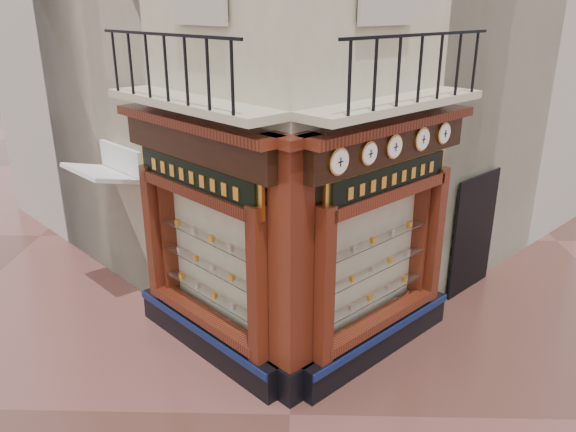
{
  "coord_description": "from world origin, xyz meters",
  "views": [
    {
      "loc": [
        0.14,
        -6.53,
        5.51
      ],
      "look_at": [
        -0.08,
        2.0,
        2.3
      ],
      "focal_mm": 35.0,
      "sensor_mm": 36.0,
      "label": 1
    }
  ],
  "objects_px": {
    "clock_c": "(394,147)",
    "awning": "(115,296)",
    "clock_a": "(339,161)",
    "clock_e": "(444,133)",
    "signboard_right": "(390,178)",
    "clock_b": "(369,153)",
    "clock_d": "(422,139)",
    "corner_pilaster": "(291,277)",
    "signboard_left": "(195,177)"
  },
  "relations": [
    {
      "from": "clock_c",
      "to": "signboard_left",
      "type": "distance_m",
      "value": 2.97
    },
    {
      "from": "clock_a",
      "to": "clock_e",
      "type": "relative_size",
      "value": 1.08
    },
    {
      "from": "corner_pilaster",
      "to": "signboard_right",
      "type": "bearing_deg",
      "value": -10.25
    },
    {
      "from": "clock_a",
      "to": "signboard_right",
      "type": "distance_m",
      "value": 1.41
    },
    {
      "from": "corner_pilaster",
      "to": "signboard_right",
      "type": "xyz_separation_m",
      "value": [
        1.46,
        1.01,
        1.15
      ]
    },
    {
      "from": "clock_d",
      "to": "clock_c",
      "type": "bearing_deg",
      "value": -180.0
    },
    {
      "from": "corner_pilaster",
      "to": "clock_b",
      "type": "height_order",
      "value": "corner_pilaster"
    },
    {
      "from": "signboard_left",
      "to": "signboard_right",
      "type": "relative_size",
      "value": 1.08
    },
    {
      "from": "clock_b",
      "to": "clock_c",
      "type": "relative_size",
      "value": 0.94
    },
    {
      "from": "clock_d",
      "to": "awning",
      "type": "xyz_separation_m",
      "value": [
        -5.57,
        1.57,
        -3.62
      ]
    },
    {
      "from": "clock_a",
      "to": "awning",
      "type": "bearing_deg",
      "value": 100.59
    },
    {
      "from": "corner_pilaster",
      "to": "awning",
      "type": "bearing_deg",
      "value": 96.17
    },
    {
      "from": "clock_b",
      "to": "awning",
      "type": "bearing_deg",
      "value": 107.17
    },
    {
      "from": "corner_pilaster",
      "to": "clock_d",
      "type": "bearing_deg",
      "value": -10.39
    },
    {
      "from": "clock_d",
      "to": "clock_e",
      "type": "relative_size",
      "value": 1.06
    },
    {
      "from": "signboard_right",
      "to": "signboard_left",
      "type": "bearing_deg",
      "value": 135.0
    },
    {
      "from": "clock_a",
      "to": "signboard_right",
      "type": "bearing_deg",
      "value": 4.84
    },
    {
      "from": "clock_d",
      "to": "signboard_right",
      "type": "distance_m",
      "value": 0.79
    },
    {
      "from": "clock_d",
      "to": "signboard_left",
      "type": "bearing_deg",
      "value": 140.54
    },
    {
      "from": "clock_b",
      "to": "clock_e",
      "type": "height_order",
      "value": "clock_e"
    },
    {
      "from": "clock_e",
      "to": "awning",
      "type": "bearing_deg",
      "value": 124.19
    },
    {
      "from": "clock_d",
      "to": "clock_b",
      "type": "bearing_deg",
      "value": -180.0
    },
    {
      "from": "clock_c",
      "to": "clock_d",
      "type": "xyz_separation_m",
      "value": [
        0.49,
        0.49,
        0.0
      ]
    },
    {
      "from": "clock_b",
      "to": "clock_c",
      "type": "height_order",
      "value": "clock_c"
    },
    {
      "from": "clock_b",
      "to": "clock_a",
      "type": "bearing_deg",
      "value": -180.0
    },
    {
      "from": "clock_e",
      "to": "signboard_right",
      "type": "height_order",
      "value": "clock_e"
    },
    {
      "from": "clock_c",
      "to": "awning",
      "type": "bearing_deg",
      "value": 112.87
    },
    {
      "from": "clock_a",
      "to": "clock_b",
      "type": "height_order",
      "value": "clock_a"
    },
    {
      "from": "clock_c",
      "to": "clock_d",
      "type": "relative_size",
      "value": 0.97
    },
    {
      "from": "clock_b",
      "to": "awning",
      "type": "xyz_separation_m",
      "value": [
        -4.68,
        2.47,
        -3.62
      ]
    },
    {
      "from": "clock_a",
      "to": "clock_e",
      "type": "bearing_deg",
      "value": 0.0
    },
    {
      "from": "clock_b",
      "to": "signboard_right",
      "type": "height_order",
      "value": "clock_b"
    },
    {
      "from": "clock_a",
      "to": "clock_d",
      "type": "distance_m",
      "value": 1.88
    },
    {
      "from": "clock_c",
      "to": "signboard_left",
      "type": "height_order",
      "value": "clock_c"
    },
    {
      "from": "clock_c",
      "to": "awning",
      "type": "relative_size",
      "value": 0.24
    },
    {
      "from": "awning",
      "to": "clock_e",
      "type": "bearing_deg",
      "value": -145.81
    },
    {
      "from": "clock_a",
      "to": "clock_b",
      "type": "relative_size",
      "value": 1.11
    },
    {
      "from": "signboard_right",
      "to": "clock_e",
      "type": "bearing_deg",
      "value": -5.34
    },
    {
      "from": "signboard_right",
      "to": "awning",
      "type": "bearing_deg",
      "value": 114.48
    },
    {
      "from": "signboard_left",
      "to": "signboard_right",
      "type": "xyz_separation_m",
      "value": [
        2.92,
        -0.0,
        -0.0
      ]
    },
    {
      "from": "clock_a",
      "to": "clock_d",
      "type": "height_order",
      "value": "clock_a"
    },
    {
      "from": "awning",
      "to": "corner_pilaster",
      "type": "bearing_deg",
      "value": -173.83
    },
    {
      "from": "clock_a",
      "to": "clock_c",
      "type": "relative_size",
      "value": 1.05
    },
    {
      "from": "corner_pilaster",
      "to": "clock_b",
      "type": "distance_m",
      "value": 2.03
    },
    {
      "from": "clock_d",
      "to": "signboard_right",
      "type": "relative_size",
      "value": 0.18
    },
    {
      "from": "clock_a",
      "to": "clock_e",
      "type": "distance_m",
      "value": 2.49
    },
    {
      "from": "corner_pilaster",
      "to": "signboard_left",
      "type": "relative_size",
      "value": 1.79
    },
    {
      "from": "clock_b",
      "to": "clock_c",
      "type": "distance_m",
      "value": 0.57
    },
    {
      "from": "awning",
      "to": "signboard_left",
      "type": "relative_size",
      "value": 0.66
    },
    {
      "from": "signboard_left",
      "to": "signboard_right",
      "type": "bearing_deg",
      "value": -135.0
    }
  ]
}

